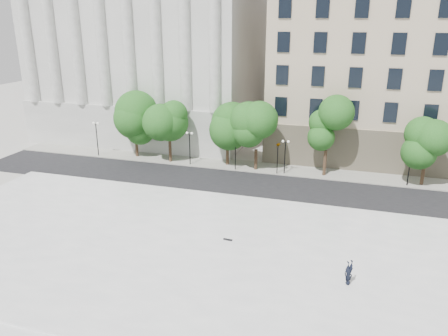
{
  "coord_description": "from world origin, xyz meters",
  "views": [
    {
      "loc": [
        12.2,
        -24.08,
        16.66
      ],
      "look_at": [
        1.91,
        10.0,
        4.53
      ],
      "focal_mm": 35.0,
      "sensor_mm": 36.0,
      "label": 1
    }
  ],
  "objects_px": {
    "traffic_light_east": "(278,143)",
    "traffic_light_west": "(236,140)",
    "skateboard": "(228,240)",
    "person_lying": "(348,281)"
  },
  "relations": [
    {
      "from": "traffic_light_east",
      "to": "skateboard",
      "type": "height_order",
      "value": "traffic_light_east"
    },
    {
      "from": "traffic_light_east",
      "to": "skateboard",
      "type": "relative_size",
      "value": 5.9
    },
    {
      "from": "traffic_light_east",
      "to": "skateboard",
      "type": "xyz_separation_m",
      "value": [
        -0.72,
        -17.37,
        -3.25
      ]
    },
    {
      "from": "traffic_light_east",
      "to": "traffic_light_west",
      "type": "bearing_deg",
      "value": 180.0
    },
    {
      "from": "traffic_light_west",
      "to": "traffic_light_east",
      "type": "height_order",
      "value": "traffic_light_east"
    },
    {
      "from": "traffic_light_west",
      "to": "skateboard",
      "type": "height_order",
      "value": "traffic_light_west"
    },
    {
      "from": "person_lying",
      "to": "traffic_light_west",
      "type": "bearing_deg",
      "value": 79.93
    },
    {
      "from": "traffic_light_east",
      "to": "skateboard",
      "type": "bearing_deg",
      "value": -92.37
    },
    {
      "from": "person_lying",
      "to": "skateboard",
      "type": "distance_m",
      "value": 9.75
    },
    {
      "from": "traffic_light_west",
      "to": "traffic_light_east",
      "type": "distance_m",
      "value": 4.9
    }
  ]
}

